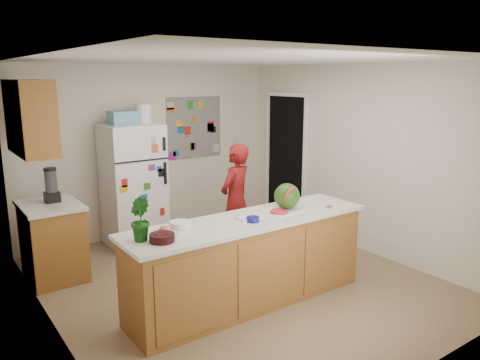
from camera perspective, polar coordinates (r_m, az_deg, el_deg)
floor at (r=5.57m, az=-0.34°, el=-12.31°), size 4.00×4.50×0.02m
wall_back at (r=7.11m, az=-10.88°, el=3.54°), size 4.00×0.02×2.50m
wall_left at (r=4.38m, az=-22.48°, el=-2.74°), size 0.02×4.50×2.50m
wall_right at (r=6.52m, az=14.29°, el=2.57°), size 0.02×4.50×2.50m
ceiling at (r=5.06m, az=-0.37°, el=14.55°), size 4.00×4.50×0.02m
doorway at (r=7.54m, az=5.69°, el=2.43°), size 0.03×0.85×2.04m
peninsula_base at (r=4.91m, az=1.12°, el=-10.10°), size 2.60×0.62×0.88m
peninsula_top at (r=4.76m, az=1.14°, el=-4.98°), size 2.68×0.70×0.04m
side_counter_base at (r=5.94m, az=-21.83°, el=-7.08°), size 0.60×0.80×0.86m
side_counter_top at (r=5.81m, az=-22.19°, el=-2.89°), size 0.64×0.84×0.04m
upper_cabinets at (r=5.57m, az=-24.23°, el=6.99°), size 0.35×1.00×0.80m
refrigerator at (r=6.67m, az=-12.88°, el=-0.64°), size 0.75×0.70×1.70m
fridge_top_bin at (r=6.49m, az=-14.10°, el=7.36°), size 0.35×0.28×0.18m
photo_collage at (r=7.40m, az=-5.59°, el=6.38°), size 0.95×0.01×0.95m
person at (r=6.14m, az=-0.52°, el=-2.46°), size 0.64×0.54×1.49m
blender_appliance at (r=5.83m, az=-22.03°, el=-0.69°), size 0.13×0.13×0.38m
cutting_board at (r=5.04m, az=5.34°, el=-3.70°), size 0.45×0.35×0.01m
watermelon at (r=5.06m, az=5.74°, el=-1.96°), size 0.28×0.28×0.28m
watermelon_slice at (r=4.94m, az=4.78°, el=-3.85°), size 0.18×0.18×0.02m
cherry_bowl at (r=4.16m, az=-9.48°, el=-6.95°), size 0.29×0.29×0.07m
white_bowl at (r=4.51m, az=-7.33°, el=-5.41°), size 0.21×0.21×0.06m
cobalt_bowl at (r=4.65m, az=1.59°, el=-4.81°), size 0.16×0.16×0.05m
plate at (r=4.33m, az=-9.12°, el=-6.55°), size 0.29×0.29×0.02m
paper_towel at (r=4.73m, az=0.93°, el=-4.71°), size 0.21×0.19×0.02m
keys at (r=5.25m, az=10.83°, el=-3.23°), size 0.11×0.07×0.01m
potted_plant at (r=4.19m, az=-12.19°, el=-4.73°), size 0.17×0.21×0.38m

